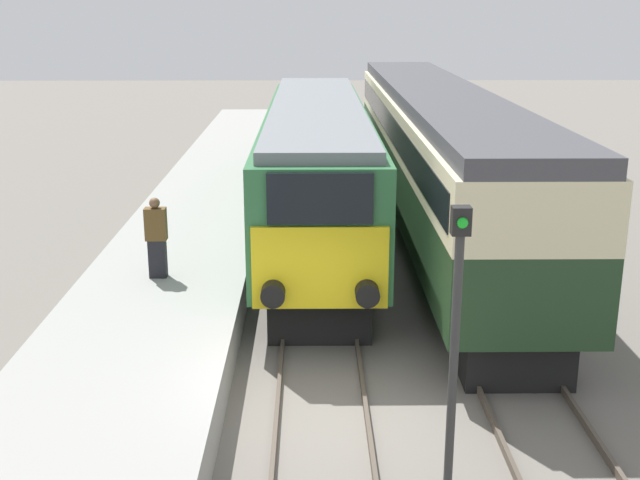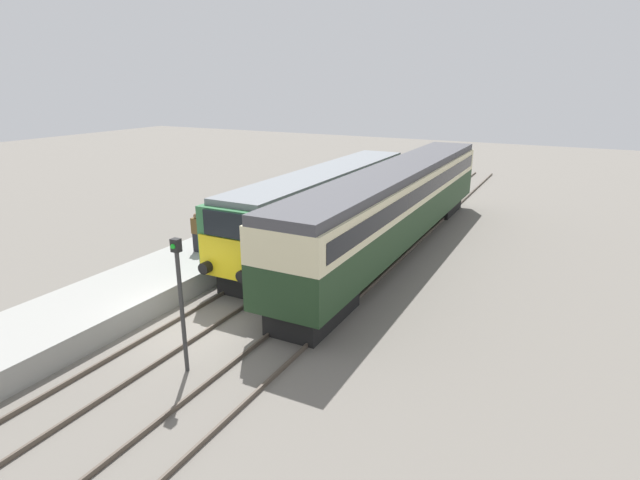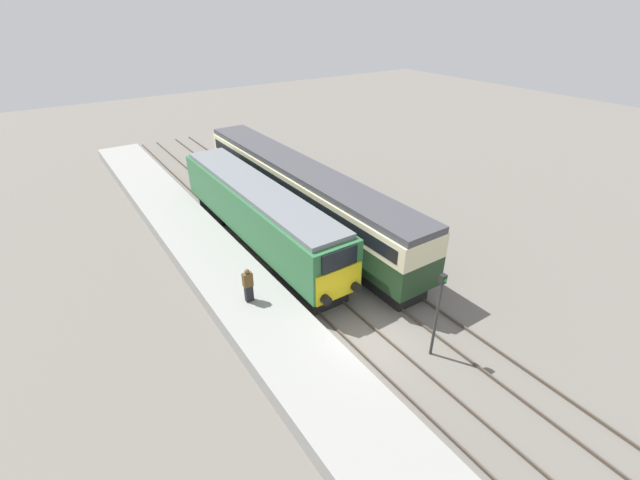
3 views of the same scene
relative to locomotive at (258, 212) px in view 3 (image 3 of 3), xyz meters
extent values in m
plane|color=slate|center=(0.00, -10.28, -2.16)|extent=(120.00, 120.00, 0.00)
cube|color=gray|center=(-3.30, -2.28, -1.75)|extent=(3.50, 50.00, 0.82)
cube|color=#4C4238|center=(-0.72, -5.28, -2.09)|extent=(0.07, 60.00, 0.14)
cube|color=#4C4238|center=(0.72, -5.28, -2.09)|extent=(0.07, 60.00, 0.14)
cube|color=#4C4238|center=(2.68, -5.28, -2.09)|extent=(0.07, 60.00, 0.14)
cube|color=#4C4238|center=(4.12, -5.28, -2.09)|extent=(0.07, 60.00, 0.14)
cube|color=black|center=(0.00, -5.41, -1.66)|extent=(2.03, 4.00, 1.00)
cube|color=black|center=(0.00, 5.50, -1.66)|extent=(2.03, 4.00, 1.00)
cube|color=#2D6B3D|center=(0.00, 0.04, 0.12)|extent=(2.70, 15.91, 2.58)
cube|color=yellow|center=(0.00, -7.95, -0.39)|extent=(2.48, 0.10, 1.55)
cube|color=black|center=(0.00, -7.95, 0.90)|extent=(1.89, 0.10, 0.93)
cube|color=slate|center=(0.00, 0.04, 1.53)|extent=(2.38, 15.27, 0.24)
cylinder|color=black|center=(-0.85, -8.16, -0.81)|extent=(0.44, 0.35, 0.44)
cylinder|color=black|center=(0.85, -8.16, -0.81)|extent=(0.44, 0.35, 0.44)
cube|color=black|center=(3.40, -7.64, -1.69)|extent=(1.89, 3.60, 0.95)
cube|color=black|center=(3.40, 9.33, -1.69)|extent=(1.89, 3.60, 0.95)
cube|color=#1E381E|center=(3.40, 0.84, -0.43)|extent=(2.70, 21.36, 1.57)
cube|color=beige|center=(3.40, 0.84, 0.98)|extent=(2.71, 21.36, 1.24)
cube|color=black|center=(3.40, 0.84, 0.98)|extent=(2.75, 20.51, 0.68)
cube|color=#424247|center=(3.40, 0.84, 1.78)|extent=(2.48, 21.36, 0.36)
cube|color=black|center=(-3.39, -5.65, -0.93)|extent=(0.36, 0.24, 0.82)
cube|color=brown|center=(-3.39, -5.65, -0.18)|extent=(0.44, 0.26, 0.68)
sphere|color=brown|center=(-3.39, -5.65, 0.27)|extent=(0.22, 0.22, 0.22)
cylinder|color=#333333|center=(1.70, -12.16, -0.36)|extent=(0.12, 0.12, 3.60)
cube|color=black|center=(1.70, -12.16, 1.62)|extent=(0.24, 0.20, 0.36)
sphere|color=green|center=(1.70, -12.27, 1.62)|extent=(0.14, 0.14, 0.14)
camera|label=1|loc=(-0.16, -21.73, 4.18)|focal=45.00mm
camera|label=2|loc=(10.83, -21.49, 5.73)|focal=28.00mm
camera|label=3|loc=(-9.53, -20.54, 10.77)|focal=24.00mm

